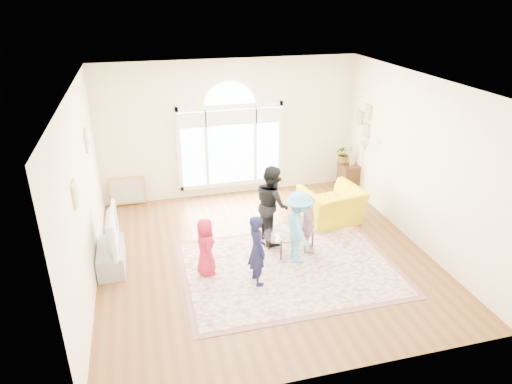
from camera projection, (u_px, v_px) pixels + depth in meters
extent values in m
plane|color=brown|center=(264.00, 255.00, 8.58)|extent=(6.00, 6.00, 0.00)
plane|color=beige|center=(230.00, 129.00, 10.58)|extent=(6.00, 0.00, 6.00)
plane|color=beige|center=(334.00, 272.00, 5.28)|extent=(6.00, 0.00, 6.00)
plane|color=beige|center=(83.00, 195.00, 7.24)|extent=(0.00, 6.00, 6.00)
plane|color=beige|center=(418.00, 162.00, 8.61)|extent=(0.00, 6.00, 6.00)
plane|color=white|center=(266.00, 84.00, 7.27)|extent=(6.00, 6.00, 0.00)
cube|color=white|center=(232.00, 183.00, 11.09)|extent=(2.50, 0.08, 0.10)
cube|color=white|center=(230.00, 106.00, 10.32)|extent=(2.50, 0.08, 0.10)
cube|color=white|center=(179.00, 150.00, 10.43)|extent=(0.10, 0.08, 2.00)
cube|color=white|center=(281.00, 142.00, 10.98)|extent=(0.10, 0.08, 2.00)
cube|color=#C6E2FF|center=(193.00, 149.00, 10.50)|extent=(0.55, 0.02, 1.80)
cube|color=#C6E2FF|center=(268.00, 143.00, 10.91)|extent=(0.55, 0.02, 1.80)
cube|color=#C6E2FF|center=(231.00, 146.00, 10.70)|extent=(1.10, 0.02, 1.80)
cylinder|color=#C6E2FF|center=(230.00, 108.00, 10.34)|extent=(1.20, 0.02, 1.20)
cube|color=white|center=(206.00, 148.00, 10.56)|extent=(0.07, 0.04, 1.80)
cube|color=white|center=(255.00, 144.00, 10.83)|extent=(0.07, 0.04, 1.80)
cube|color=white|center=(192.00, 120.00, 10.13)|extent=(0.65, 0.12, 0.35)
cube|color=white|center=(231.00, 117.00, 10.34)|extent=(1.20, 0.12, 0.35)
cube|color=white|center=(269.00, 115.00, 10.54)|extent=(0.65, 0.12, 0.35)
cube|color=tan|center=(86.00, 140.00, 8.19)|extent=(0.03, 0.34, 0.40)
cube|color=#ADA38E|center=(87.00, 140.00, 8.19)|extent=(0.01, 0.28, 0.34)
cube|color=tan|center=(75.00, 194.00, 6.29)|extent=(0.03, 0.30, 0.36)
cube|color=#ADA38E|center=(76.00, 194.00, 6.29)|extent=(0.01, 0.24, 0.30)
cube|color=tan|center=(368.00, 112.00, 10.24)|extent=(0.03, 0.28, 0.34)
cube|color=#ADA38E|center=(367.00, 112.00, 10.23)|extent=(0.01, 0.22, 0.28)
cube|color=tan|center=(366.00, 131.00, 10.41)|extent=(0.03, 0.28, 0.34)
cube|color=#ADA38E|center=(366.00, 131.00, 10.41)|extent=(0.01, 0.22, 0.28)
cube|color=tan|center=(360.00, 117.00, 10.63)|extent=(0.03, 0.26, 0.32)
cube|color=#ADA38E|center=(360.00, 117.00, 10.63)|extent=(0.01, 0.20, 0.26)
cube|color=beige|center=(289.00, 268.00, 8.17)|extent=(3.60, 2.60, 0.02)
cube|color=#855151|center=(289.00, 268.00, 8.17)|extent=(3.80, 2.80, 0.01)
cube|color=#9A9EA2|center=(111.00, 257.00, 8.13)|extent=(0.45, 1.00, 0.42)
imported|color=black|center=(107.00, 230.00, 7.91)|extent=(0.15, 1.16, 0.67)
cube|color=#519EC7|center=(113.00, 230.00, 7.93)|extent=(0.02, 0.95, 0.54)
ellipsoid|color=silver|center=(291.00, 231.00, 8.59)|extent=(1.31, 1.03, 0.02)
cylinder|color=black|center=(300.00, 231.00, 9.01)|extent=(0.03, 0.03, 0.40)
cylinder|color=black|center=(269.00, 241.00, 8.66)|extent=(0.03, 0.03, 0.40)
cylinder|color=black|center=(313.00, 241.00, 8.69)|extent=(0.03, 0.03, 0.40)
cylinder|color=black|center=(281.00, 251.00, 8.34)|extent=(0.03, 0.03, 0.40)
imported|color=#B2A58C|center=(283.00, 231.00, 8.55)|extent=(0.35, 0.36, 0.03)
imported|color=#B2A58C|center=(298.00, 231.00, 8.56)|extent=(0.25, 0.31, 0.02)
cylinder|color=#D84217|center=(299.00, 222.00, 8.76)|extent=(0.07, 0.07, 0.12)
imported|color=yellow|center=(332.00, 206.00, 9.66)|extent=(1.34, 1.22, 0.77)
cube|color=black|center=(348.00, 178.00, 11.14)|extent=(0.40, 0.50, 0.70)
cylinder|color=black|center=(358.00, 203.00, 10.62)|extent=(0.20, 0.20, 0.02)
cylinder|color=gold|center=(361.00, 177.00, 10.35)|extent=(0.02, 0.02, 1.35)
cone|color=#CCB284|center=(364.00, 147.00, 10.05)|extent=(0.31, 0.31, 0.22)
cylinder|color=white|center=(342.00, 176.00, 11.27)|extent=(0.20, 0.20, 0.70)
imported|color=#33722D|center=(344.00, 154.00, 11.04)|extent=(0.48, 0.44, 0.46)
cube|color=tan|center=(129.00, 205.00, 10.58)|extent=(0.80, 0.14, 0.62)
imported|color=#B11931|center=(206.00, 247.00, 7.82)|extent=(0.37, 0.53, 1.05)
imported|color=#14163C|center=(257.00, 250.00, 7.53)|extent=(0.36, 0.49, 1.25)
imported|color=black|center=(272.00, 204.00, 8.77)|extent=(0.62, 0.78, 1.56)
imported|color=#D89CA8|center=(308.00, 224.00, 8.45)|extent=(0.45, 0.73, 1.15)
imported|color=#54B1D7|center=(299.00, 227.00, 8.14)|extent=(0.52, 0.89, 1.36)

